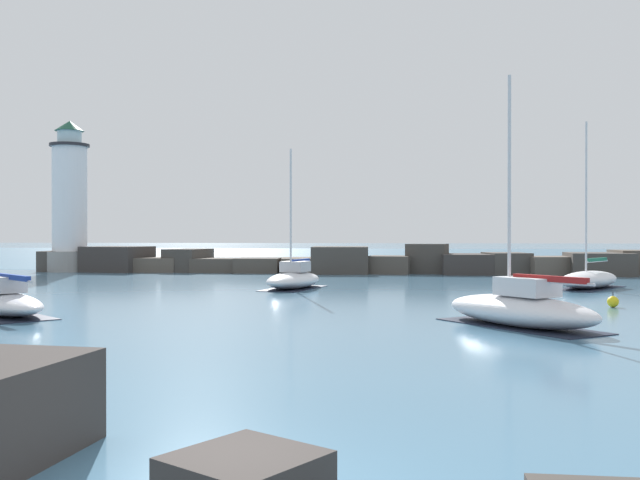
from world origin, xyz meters
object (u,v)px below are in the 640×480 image
lighthouse (70,206)px  sailboat_moored_0 (520,308)px  sailboat_moored_2 (294,279)px  mooring_buoy_orange_near (613,302)px  sailboat_moored_3 (589,279)px

lighthouse → sailboat_moored_0: (34.03, -34.53, -5.16)m
lighthouse → sailboat_moored_2: bearing=-37.5°
sailboat_moored_0 → mooring_buoy_orange_near: size_ratio=12.72×
sailboat_moored_0 → sailboat_moored_2: size_ratio=1.06×
lighthouse → mooring_buoy_orange_near: 47.94m
lighthouse → mooring_buoy_orange_near: lighthouse is taller
lighthouse → sailboat_moored_3: size_ratio=1.34×
lighthouse → sailboat_moored_0: lighthouse is taller
sailboat_moored_2 → lighthouse: bearing=142.5°
sailboat_moored_0 → sailboat_moored_2: (-10.82, 16.73, -0.05)m
lighthouse → sailboat_moored_3: (40.91, -15.42, -5.24)m
sailboat_moored_0 → sailboat_moored_2: 19.92m
lighthouse → sailboat_moored_0: 48.76m
sailboat_moored_2 → mooring_buoy_orange_near: 18.45m
lighthouse → sailboat_moored_2: (23.21, -17.81, -5.21)m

